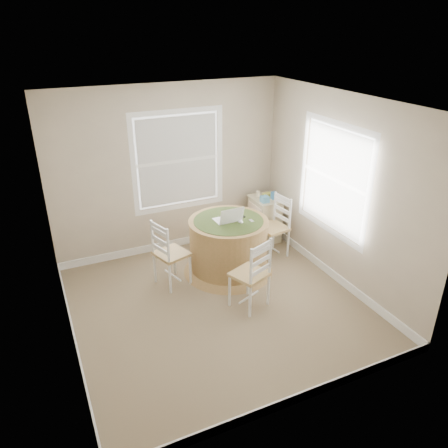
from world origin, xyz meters
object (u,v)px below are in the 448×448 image
round_table (228,244)px  corner_chest (264,219)px  chair_right (273,227)px  laptop (228,219)px  chair_near (249,274)px  chair_left (172,253)px

round_table → corner_chest: round_table is taller
chair_right → laptop: laptop is taller
round_table → laptop: (-0.01, -0.01, 0.41)m
chair_near → chair_right: (0.96, 1.05, 0.00)m
chair_near → round_table: bearing=-120.0°
chair_near → corner_chest: (1.13, 1.59, -0.11)m
chair_near → laptop: laptop is taller
chair_right → corner_chest: bearing=155.3°
chair_near → corner_chest: 1.96m
corner_chest → chair_left: bearing=-160.2°
corner_chest → chair_right: bearing=-107.4°
round_table → laptop: bearing=-127.8°
chair_left → corner_chest: bearing=-87.4°
round_table → chair_left: chair_left is taller
chair_left → chair_right: 1.69m
chair_near → laptop: bearing=-119.6°
round_table → chair_near: bearing=-99.3°
laptop → round_table: bearing=-127.8°
chair_left → chair_right: same height
round_table → laptop: laptop is taller
chair_left → corner_chest: 1.98m
chair_left → chair_near: same height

